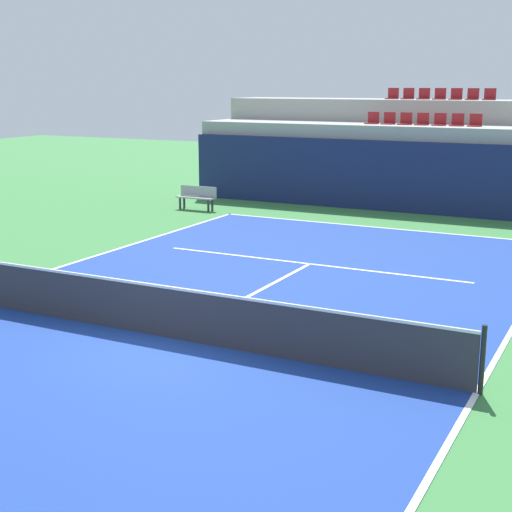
# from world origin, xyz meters

# --- Properties ---
(ground_plane) EXTENTS (80.00, 80.00, 0.00)m
(ground_plane) POSITION_xyz_m (0.00, 0.00, 0.00)
(ground_plane) COLOR #387A3D
(court_surface) EXTENTS (11.00, 24.00, 0.01)m
(court_surface) POSITION_xyz_m (0.00, 0.00, 0.01)
(court_surface) COLOR navy
(court_surface) RESTS_ON ground_plane
(baseline_far) EXTENTS (11.00, 0.10, 0.00)m
(baseline_far) POSITION_xyz_m (0.00, 11.95, 0.01)
(baseline_far) COLOR white
(baseline_far) RESTS_ON court_surface
(sideline_right) EXTENTS (0.10, 24.00, 0.00)m
(sideline_right) POSITION_xyz_m (5.45, 0.00, 0.01)
(sideline_right) COLOR white
(sideline_right) RESTS_ON court_surface
(service_line_far) EXTENTS (8.26, 0.10, 0.00)m
(service_line_far) POSITION_xyz_m (0.00, 6.40, 0.01)
(service_line_far) COLOR white
(service_line_far) RESTS_ON court_surface
(centre_service_line) EXTENTS (0.10, 6.40, 0.00)m
(centre_service_line) POSITION_xyz_m (0.00, 3.20, 0.01)
(centre_service_line) COLOR white
(centre_service_line) RESTS_ON court_surface
(back_wall) EXTENTS (17.19, 0.30, 2.51)m
(back_wall) POSITION_xyz_m (0.00, 15.24, 1.25)
(back_wall) COLOR navy
(back_wall) RESTS_ON ground_plane
(stands_tier_lower) EXTENTS (17.19, 2.40, 3.01)m
(stands_tier_lower) POSITION_xyz_m (0.00, 16.59, 1.51)
(stands_tier_lower) COLOR #9E9E99
(stands_tier_lower) RESTS_ON ground_plane
(stands_tier_upper) EXTENTS (17.19, 2.40, 3.88)m
(stands_tier_upper) POSITION_xyz_m (0.00, 18.99, 1.94)
(stands_tier_upper) COLOR #9E9E99
(stands_tier_upper) RESTS_ON ground_plane
(seating_row_lower) EXTENTS (4.22, 0.44, 0.44)m
(seating_row_lower) POSITION_xyz_m (0.00, 16.69, 3.14)
(seating_row_lower) COLOR maroon
(seating_row_lower) RESTS_ON stands_tier_lower
(seating_row_upper) EXTENTS (4.22, 0.44, 0.44)m
(seating_row_upper) POSITION_xyz_m (0.00, 19.09, 4.00)
(seating_row_upper) COLOR maroon
(seating_row_upper) RESTS_ON stands_tier_upper
(tennis_net) EXTENTS (11.08, 0.08, 1.07)m
(tennis_net) POSITION_xyz_m (0.00, 0.00, 0.51)
(tennis_net) COLOR black
(tennis_net) RESTS_ON court_surface
(player_bench) EXTENTS (1.50, 0.40, 0.85)m
(player_bench) POSITION_xyz_m (-7.00, 12.33, 0.51)
(player_bench) COLOR #99999E
(player_bench) RESTS_ON ground_plane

